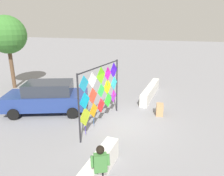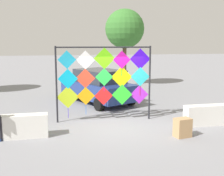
{
  "view_description": "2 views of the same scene",
  "coord_description": "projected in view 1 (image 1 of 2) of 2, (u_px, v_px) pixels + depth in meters",
  "views": [
    {
      "loc": [
        -8.5,
        -2.82,
        4.61
      ],
      "look_at": [
        0.02,
        0.5,
        1.8
      ],
      "focal_mm": 32.68,
      "sensor_mm": 36.0,
      "label": 1
    },
    {
      "loc": [
        -2.34,
        -9.71,
        3.03
      ],
      "look_at": [
        -0.09,
        0.43,
        1.37
      ],
      "focal_mm": 45.56,
      "sensor_mm": 36.0,
      "label": 2
    }
  ],
  "objects": [
    {
      "name": "ground",
      "position": [
        121.0,
        125.0,
        9.9
      ],
      "size": [
        120.0,
        120.0,
        0.0
      ],
      "primitive_type": "plane",
      "color": "gray"
    },
    {
      "name": "plaza_ledge_right",
      "position": [
        150.0,
        91.0,
        13.73
      ],
      "size": [
        4.33,
        0.44,
        0.75
      ],
      "primitive_type": "cube",
      "color": "silver",
      "rests_on": "ground"
    },
    {
      "name": "kite_display_rack",
      "position": [
        101.0,
        90.0,
        9.45
      ],
      "size": [
        3.68,
        0.34,
        2.91
      ],
      "color": "#232328",
      "rests_on": "ground"
    },
    {
      "name": "seated_vendor",
      "position": [
        100.0,
        163.0,
        5.64
      ],
      "size": [
        0.77,
        0.69,
        1.6
      ],
      "color": "black",
      "rests_on": "ground"
    },
    {
      "name": "parked_car",
      "position": [
        48.0,
        97.0,
        11.18
      ],
      "size": [
        3.53,
        4.76,
        1.7
      ],
      "color": "navy",
      "rests_on": "ground"
    },
    {
      "name": "cardboard_box_large",
      "position": [
        160.0,
        110.0,
        10.89
      ],
      "size": [
        0.57,
        0.45,
        0.62
      ],
      "primitive_type": "cube",
      "rotation": [
        0.0,
        0.0,
        0.18
      ],
      "color": "tan",
      "rests_on": "ground"
    },
    {
      "name": "tree_far_right",
      "position": [
        7.0,
        35.0,
        14.64
      ],
      "size": [
        2.72,
        2.72,
        5.35
      ],
      "color": "brown",
      "rests_on": "ground"
    }
  ]
}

